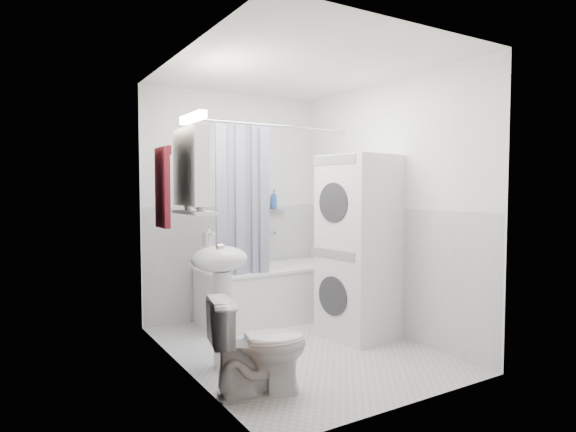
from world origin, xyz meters
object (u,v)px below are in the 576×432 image
sink (220,278)px  washer_dryer (359,247)px  bathtub (271,290)px  toilet (259,346)px

sink → washer_dryer: bearing=3.3°
washer_dryer → bathtub: bearing=107.3°
bathtub → toilet: bearing=-121.7°
bathtub → washer_dryer: 1.15m
bathtub → sink: size_ratio=1.43×
bathtub → toilet: size_ratio=2.24×
toilet → washer_dryer: bearing=-52.2°
sink → bathtub: bearing=45.2°
sink → washer_dryer: 1.44m
toilet → sink: bearing=16.5°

